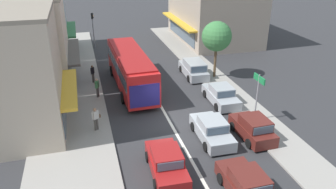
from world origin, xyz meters
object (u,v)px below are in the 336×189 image
Objects in this scene: sedan_queue_gap_filler at (248,186)px; pedestrian_browsing_midblock at (97,87)px; city_bus at (130,67)px; traffic_light_downstreet at (93,24)px; sedan_queue_far_back at (212,130)px; directional_road_sign at (258,87)px; parked_hatchback_kerb_front at (253,128)px; parked_wagon_kerb_third at (194,69)px; parked_sedan_kerb_second at (221,95)px; sedan_adjacent_lane_lead at (166,163)px; pedestrian_with_handbag_near at (96,117)px; pedestrian_far_walker at (93,73)px; street_tree_right at (217,37)px.

sedan_queue_gap_filler is 15.17m from pedestrian_browsing_midblock.
city_bus is 13.80m from traffic_light_downstreet.
sedan_queue_far_back is at bearing 86.28° from sedan_queue_gap_filler.
parked_hatchback_kerb_front is at bearing -122.40° from directional_road_sign.
parked_wagon_kerb_third is at bearing 79.81° from sedan_queue_gap_filler.
parked_sedan_kerb_second is at bearing 107.58° from directional_road_sign.
pedestrian_browsing_midblock reaches higher than sedan_adjacent_lane_lead.
city_bus reaches higher than sedan_adjacent_lane_lead.
sedan_adjacent_lane_lead is 26.21m from traffic_light_downstreet.
sedan_adjacent_lane_lead is 4.57m from sedan_queue_far_back.
parked_wagon_kerb_third is at bearing 39.26° from pedestrian_with_handbag_near.
pedestrian_far_walker is (-3.20, 1.75, -0.81)m from city_bus.
directional_road_sign is at bearing -72.42° from parked_sedan_kerb_second.
pedestrian_browsing_midblock is (-9.44, 3.41, 0.40)m from parked_sedan_kerb_second.
street_tree_right reaches higher than pedestrian_far_walker.
sedan_queue_far_back is 1.00× the size of parked_sedan_kerb_second.
parked_sedan_kerb_second is at bearing 10.83° from pedestrian_with_handbag_near.
sedan_adjacent_lane_lead is at bearing 139.17° from sedan_queue_gap_filler.
sedan_queue_gap_filler is 1.17× the size of directional_road_sign.
city_bus reaches higher than pedestrian_with_handbag_near.
parked_sedan_kerb_second is 20.63m from traffic_light_downstreet.
sedan_adjacent_lane_lead and sedan_queue_gap_filler have the same top height.
street_tree_right is 11.71m from pedestrian_far_walker.
pedestrian_far_walker is at bearing 172.30° from street_tree_right.
directional_road_sign is at bearing -93.47° from street_tree_right.
directional_road_sign is 2.21× the size of pedestrian_with_handbag_near.
parked_sedan_kerb_second is at bearing 88.81° from parked_hatchback_kerb_front.
street_tree_right is at bearing -7.70° from pedestrian_far_walker.
parked_wagon_kerb_third reaches higher than sedan_queue_gap_filler.
city_bus is 2.60× the size of traffic_light_downstreet.
sedan_queue_gap_filler is 5.55m from sedan_queue_far_back.
traffic_light_downstreet is 12.00m from pedestrian_far_walker.
directional_road_sign is at bearing -43.70° from pedestrian_far_walker.
parked_hatchback_kerb_front is at bearing -43.32° from pedestrian_browsing_midblock.
pedestrian_far_walker reaches higher than sedan_queue_gap_filler.
traffic_light_downstreet is 15.30m from pedestrian_browsing_midblock.
parked_hatchback_kerb_front reaches higher than sedan_queue_gap_filler.
sedan_queue_far_back is at bearing -59.40° from pedestrian_far_walker.
traffic_light_downstreet is at bearing 86.59° from pedestrian_with_handbag_near.
street_tree_right is at bearing -52.25° from traffic_light_downstreet.
sedan_queue_gap_filler is 0.93× the size of parked_wagon_kerb_third.
parked_sedan_kerb_second is 1.00× the size of traffic_light_downstreet.
traffic_light_downstreet is 0.78× the size of street_tree_right.
city_bus is 2.93× the size of parked_hatchback_kerb_front.
street_tree_right is at bearing 80.69° from parked_hatchback_kerb_front.
pedestrian_browsing_midblock reaches higher than parked_wagon_kerb_third.
sedan_adjacent_lane_lead is 14.53m from pedestrian_far_walker.
sedan_adjacent_lane_lead is 11.25m from pedestrian_browsing_midblock.
parked_sedan_kerb_second is 6.42m from street_tree_right.
pedestrian_browsing_midblock is (-3.04, -1.60, -0.81)m from city_bus.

